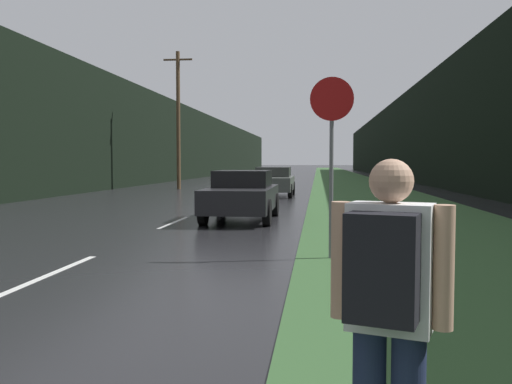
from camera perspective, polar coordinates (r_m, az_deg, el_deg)
name	(u,v)px	position (r m, az deg, el deg)	size (l,w,h in m)	color
grass_verge	(354,185)	(40.63, 10.24, 0.77)	(6.00, 240.00, 0.02)	#33562D
lane_stripe_b	(51,274)	(8.77, -20.73, -8.05)	(0.12, 3.00, 0.01)	silver
lane_stripe_c	(174,222)	(15.26, -8.59, -3.17)	(0.12, 3.00, 0.01)	silver
lane_stripe_d	(220,203)	(22.06, -3.84, -1.19)	(0.12, 3.00, 0.01)	silver
lane_stripe_e	(243,193)	(28.96, -1.35, -0.14)	(0.12, 3.00, 0.01)	silver
lane_stripe_f	(258,187)	(35.90, 0.19, 0.50)	(0.12, 3.00, 0.01)	silver
treeline_far_side	(175,142)	(52.33, -8.52, 5.19)	(2.00, 140.00, 7.10)	black
treeline_near_side	(414,137)	(51.29, 16.29, 5.57)	(2.00, 140.00, 7.88)	black
utility_pole_far	(178,119)	(34.16, -8.18, 7.67)	(1.80, 0.24, 8.48)	#4C3823
stop_sign	(332,146)	(9.39, 7.96, 4.83)	(0.75, 0.07, 3.13)	slate
hitchhiker_with_backpack	(388,309)	(2.73, 13.73, -11.87)	(0.57, 0.49, 1.69)	#1E2847
car_passing_near	(242,195)	(15.61, -1.47, -0.29)	(1.91, 4.30, 1.43)	black
car_passing_far	(273,181)	(26.55, 1.84, 1.12)	(1.99, 4.40, 1.43)	#4C514C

